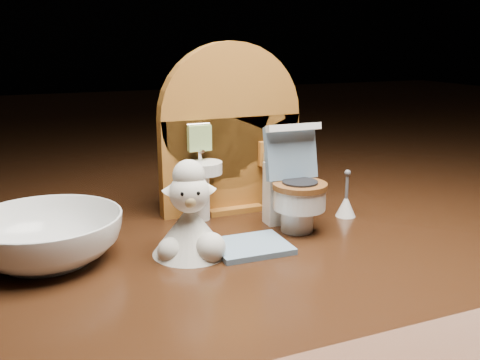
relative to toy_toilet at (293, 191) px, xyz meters
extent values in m
cube|color=#372113|center=(-0.03, 0.00, -0.08)|extent=(2.50, 2.50, 0.10)
cube|color=#A46322|center=(-0.03, 0.07, 0.01)|extent=(0.13, 0.02, 0.09)
cylinder|color=#A46322|center=(-0.03, 0.07, 0.05)|extent=(0.13, 0.02, 0.13)
cube|color=#A46322|center=(-0.03, 0.07, -0.03)|extent=(0.05, 0.04, 0.01)
cylinder|color=white|center=(-0.06, 0.05, -0.01)|extent=(0.01, 0.01, 0.04)
cylinder|color=white|center=(-0.06, 0.04, 0.02)|extent=(0.03, 0.03, 0.01)
cylinder|color=silver|center=(-0.06, 0.05, 0.03)|extent=(0.00, 0.00, 0.01)
cube|color=#99BA69|center=(-0.06, 0.05, 0.04)|extent=(0.02, 0.01, 0.02)
cube|color=#A46322|center=(0.01, 0.06, 0.02)|extent=(0.02, 0.01, 0.02)
cylinder|color=#BDB891|center=(0.01, 0.05, 0.01)|extent=(0.02, 0.02, 0.02)
cylinder|color=white|center=(0.00, -0.01, -0.02)|extent=(0.03, 0.03, 0.02)
cylinder|color=white|center=(0.00, -0.01, 0.00)|extent=(0.04, 0.04, 0.02)
cylinder|color=brown|center=(0.00, -0.01, 0.01)|extent=(0.04, 0.04, 0.00)
cube|color=white|center=(0.00, 0.01, -0.01)|extent=(0.04, 0.02, 0.05)
cube|color=slate|center=(0.00, 0.01, 0.03)|extent=(0.04, 0.02, 0.04)
cube|color=white|center=(0.00, 0.00, 0.05)|extent=(0.05, 0.01, 0.01)
cylinder|color=#82AD40|center=(0.01, 0.01, 0.03)|extent=(0.01, 0.01, 0.01)
cube|color=slate|center=(-0.05, -0.03, -0.03)|extent=(0.06, 0.05, 0.00)
cone|color=white|center=(0.06, 0.01, -0.02)|extent=(0.02, 0.02, 0.02)
cylinder|color=#59595B|center=(0.06, 0.01, 0.00)|extent=(0.00, 0.00, 0.02)
sphere|color=#59595B|center=(0.06, 0.01, 0.01)|extent=(0.01, 0.01, 0.01)
cone|color=beige|center=(-0.10, -0.02, -0.01)|extent=(0.06, 0.06, 0.04)
sphere|color=beige|center=(-0.09, -0.04, -0.02)|extent=(0.02, 0.02, 0.02)
sphere|color=beige|center=(-0.11, -0.03, -0.02)|extent=(0.02, 0.02, 0.02)
sphere|color=white|center=(-0.10, -0.02, 0.01)|extent=(0.03, 0.03, 0.03)
sphere|color=tan|center=(-0.10, -0.03, 0.01)|extent=(0.01, 0.01, 0.01)
sphere|color=beige|center=(-0.10, -0.02, 0.03)|extent=(0.02, 0.02, 0.02)
cone|color=white|center=(-0.11, -0.02, 0.02)|extent=(0.01, 0.01, 0.01)
cone|color=white|center=(-0.08, -0.02, 0.02)|extent=(0.01, 0.01, 0.01)
sphere|color=black|center=(-0.10, -0.03, 0.02)|extent=(0.00, 0.00, 0.00)
sphere|color=black|center=(-0.09, -0.03, 0.02)|extent=(0.00, 0.00, 0.00)
imported|color=white|center=(-0.19, 0.01, -0.02)|extent=(0.13, 0.13, 0.03)
camera|label=1|loc=(-0.20, -0.37, 0.12)|focal=40.00mm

